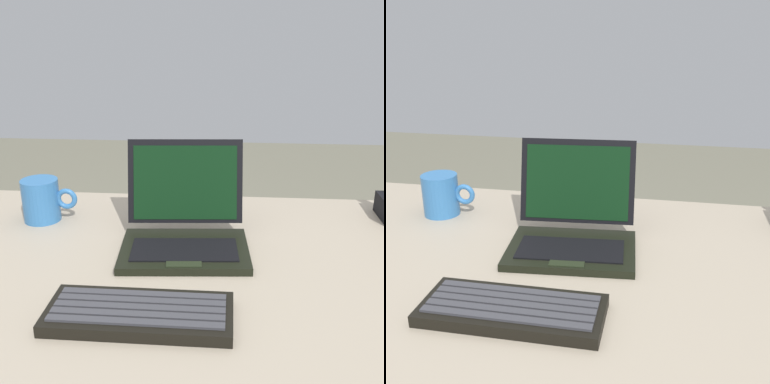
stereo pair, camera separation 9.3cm
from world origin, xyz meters
TOP-DOWN VIEW (x-y plane):
  - desk at (0.00, 0.00)m, footprint 1.66×0.78m
  - laptop_front at (0.03, 0.07)m, footprint 0.28×0.26m
  - external_keyboard at (-0.02, -0.20)m, footprint 0.31×0.13m
  - coffee_mug at (-0.33, 0.19)m, footprint 0.13×0.09m

SIDE VIEW (x-z plane):
  - desk at x=0.00m, z-range 0.29..1.05m
  - external_keyboard at x=-0.02m, z-range 0.75..0.78m
  - laptop_front at x=0.03m, z-range 0.69..0.90m
  - coffee_mug at x=-0.33m, z-range 0.75..0.85m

